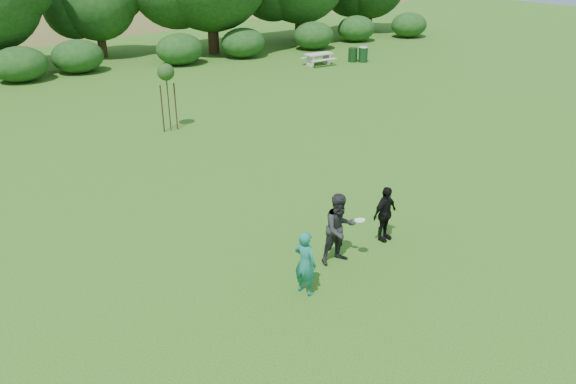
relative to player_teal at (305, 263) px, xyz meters
The scene contains 10 objects.
ground 1.63m from the player_teal, ahead, with size 120.00×120.00×0.00m, color #19470C.
player_teal is the anchor object (origin of this frame).
player_grey 1.64m from the player_teal, 24.19° to the left, with size 0.90×0.70×1.86m, color #232326.
player_black 3.33m from the player_teal, 15.69° to the left, with size 0.91×0.38×1.55m, color black.
trash_can_near 26.92m from the player_teal, 48.61° to the left, with size 0.60×0.60×0.90m, color black.
frisbee 1.95m from the player_teal, 11.11° to the left, with size 0.27×0.27×0.06m.
sapling 13.25m from the player_teal, 81.12° to the left, with size 0.70×0.70×2.85m.
picnic_table 25.53m from the player_teal, 53.39° to the left, with size 1.80×1.48×0.76m.
trash_can_lidded 26.93m from the player_teal, 47.16° to the left, with size 0.60×0.60×1.05m.
hillside 69.53m from the player_teal, 89.28° to the left, with size 150.00×72.00×52.00m.
Camera 1 is at (-7.68, -8.80, 7.48)m, focal length 35.00 mm.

